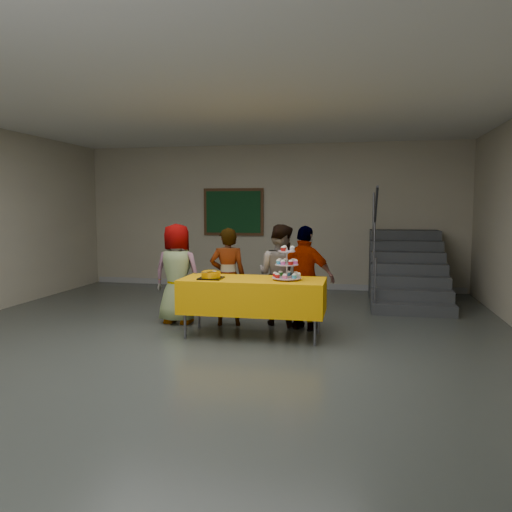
# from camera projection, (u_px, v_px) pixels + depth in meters

# --- Properties ---
(room_shell) EXTENTS (10.00, 10.04, 3.02)m
(room_shell) POSITION_uv_depth(u_px,v_px,m) (193.00, 169.00, 5.56)
(room_shell) COLOR #4C514C
(room_shell) RESTS_ON ground
(bake_table) EXTENTS (1.88, 0.78, 0.77)m
(bake_table) POSITION_uv_depth(u_px,v_px,m) (253.00, 295.00, 6.54)
(bake_table) COLOR #595960
(bake_table) RESTS_ON ground
(cupcake_stand) EXTENTS (0.38, 0.38, 0.44)m
(cupcake_stand) POSITION_uv_depth(u_px,v_px,m) (287.00, 267.00, 6.40)
(cupcake_stand) COLOR silver
(cupcake_stand) RESTS_ON bake_table
(bear_cake) EXTENTS (0.32, 0.36, 0.12)m
(bear_cake) POSITION_uv_depth(u_px,v_px,m) (211.00, 274.00, 6.51)
(bear_cake) COLOR black
(bear_cake) RESTS_ON bake_table
(schoolchild_a) EXTENTS (0.74, 0.51, 1.47)m
(schoolchild_a) POSITION_uv_depth(u_px,v_px,m) (177.00, 274.00, 7.30)
(schoolchild_a) COLOR slate
(schoolchild_a) RESTS_ON ground
(schoolchild_b) EXTENTS (0.58, 0.44, 1.41)m
(schoolchild_b) POSITION_uv_depth(u_px,v_px,m) (228.00, 277.00, 7.18)
(schoolchild_b) COLOR slate
(schoolchild_b) RESTS_ON ground
(schoolchild_c) EXTENTS (0.86, 0.77, 1.46)m
(schoolchild_c) POSITION_uv_depth(u_px,v_px,m) (280.00, 275.00, 7.21)
(schoolchild_c) COLOR slate
(schoolchild_c) RESTS_ON ground
(schoolchild_d) EXTENTS (0.92, 0.61, 1.45)m
(schoolchild_d) POSITION_uv_depth(u_px,v_px,m) (305.00, 278.00, 6.90)
(schoolchild_d) COLOR slate
(schoolchild_d) RESTS_ON ground
(staircase) EXTENTS (1.30, 2.40, 2.04)m
(staircase) POSITION_uv_depth(u_px,v_px,m) (406.00, 273.00, 9.19)
(staircase) COLOR #424447
(staircase) RESTS_ON ground
(noticeboard) EXTENTS (1.30, 0.05, 1.00)m
(noticeboard) POSITION_uv_depth(u_px,v_px,m) (233.00, 212.00, 10.59)
(noticeboard) COLOR #472B16
(noticeboard) RESTS_ON ground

